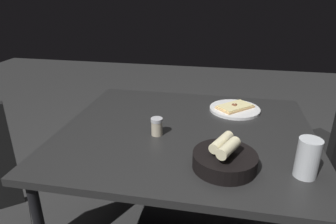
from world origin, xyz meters
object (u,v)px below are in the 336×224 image
dining_table (185,141)px  beer_glass (307,160)px  pizza_plate (235,109)px  bread_basket (224,159)px  pepper_shaker (157,127)px

dining_table → beer_glass: (0.27, 0.45, 0.12)m
dining_table → pizza_plate: pizza_plate is taller
dining_table → beer_glass: bearing=58.8°
dining_table → pizza_plate: 0.36m
pizza_plate → beer_glass: beer_glass is taller
bread_basket → pepper_shaker: bread_basket is taller
pizza_plate → bread_basket: 0.55m
dining_table → bread_basket: (0.27, 0.17, 0.09)m
pepper_shaker → dining_table: bearing=120.5°
dining_table → pizza_plate: (-0.28, 0.22, 0.07)m
pepper_shaker → beer_glass: bearing=70.4°
bread_basket → beer_glass: bearing=90.7°
pizza_plate → beer_glass: bearing=22.7°
pepper_shaker → bread_basket: bearing=55.1°
bread_basket → pizza_plate: bearing=175.5°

